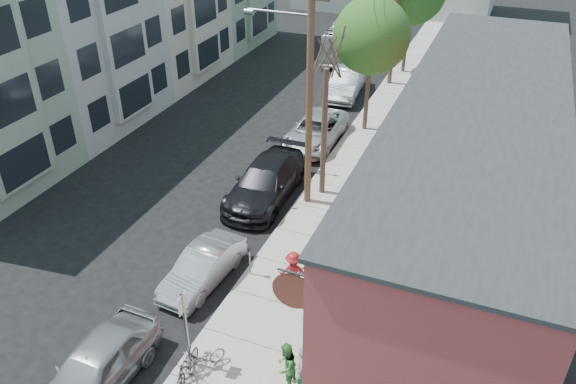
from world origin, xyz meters
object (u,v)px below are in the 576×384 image
at_px(patron_grey, 303,370).
at_px(bus, 352,35).
at_px(tree_leafy_mid, 372,36).
at_px(car_2, 265,182).
at_px(cyclist, 294,271).
at_px(car_3, 316,131).
at_px(parked_bike_b, 202,360).
at_px(sign_post, 185,322).
at_px(tree_bare, 324,134).
at_px(patio_chair_a, 320,358).
at_px(car_1, 203,267).
at_px(patron_green, 286,366).
at_px(car_4, 346,83).
at_px(parking_meter_far, 322,158).
at_px(utility_pole_near, 308,87).
at_px(parking_meter_near, 249,256).
at_px(parked_bike_a, 187,366).
at_px(car_0, 96,368).

distance_m(patron_grey, bus, 31.59).
xyz_separation_m(tree_leafy_mid, car_2, (-2.23, -8.34, -4.42)).
xyz_separation_m(cyclist, car_3, (-3.19, 11.24, -0.20)).
bearing_deg(parked_bike_b, sign_post, -159.61).
distance_m(tree_bare, bus, 20.73).
bearing_deg(parked_bike_b, patron_grey, 37.90).
distance_m(patio_chair_a, car_1, 5.70).
height_order(patron_green, car_4, patron_green).
distance_m(parking_meter_far, car_3, 3.55).
xyz_separation_m(car_1, car_4, (-0.49, 18.90, 0.17)).
relative_size(cyclist, car_3, 0.30).
distance_m(tree_bare, car_4, 12.16).
relative_size(utility_pole_near, patron_grey, 5.51).
xyz_separation_m(parking_meter_near, patron_green, (3.06, -4.05, -0.06)).
relative_size(utility_pole_near, patio_chair_a, 11.36).
bearing_deg(parked_bike_a, patron_grey, 5.50).
bearing_deg(car_2, parked_bike_a, -80.09).
xyz_separation_m(car_1, bus, (-2.63, 27.34, 0.69)).
bearing_deg(parking_meter_near, cyclist, -4.55).
xyz_separation_m(parking_meter_far, patron_grey, (3.60, -12.02, 0.07)).
xyz_separation_m(parking_meter_far, tree_leafy_mid, (0.55, 5.64, 4.26)).
xyz_separation_m(parking_meter_far, patio_chair_a, (3.76, -11.02, -0.39)).
relative_size(tree_leafy_mid, bus, 0.73).
height_order(car_1, bus, bus).
xyz_separation_m(sign_post, car_1, (-1.55, 3.58, -1.18)).
xyz_separation_m(patron_green, bus, (-7.14, 30.54, 0.42)).
height_order(cyclist, parked_bike_b, cyclist).
relative_size(tree_bare, parked_bike_b, 3.69).
height_order(tree_leafy_mid, patron_green, tree_leafy_mid).
relative_size(cyclist, bus, 0.16).
height_order(utility_pole_near, patron_green, utility_pole_near).
height_order(parking_meter_far, tree_bare, tree_bare).
bearing_deg(car_4, car_3, -91.60).
bearing_deg(parking_meter_far, parked_bike_b, -87.33).
bearing_deg(sign_post, bus, 97.70).
bearing_deg(car_1, car_2, 96.93).
xyz_separation_m(cyclist, car_4, (-3.69, 18.20, -0.10)).
xyz_separation_m(parking_meter_far, car_4, (-1.94, 10.18, -0.17)).
relative_size(patio_chair_a, parked_bike_a, 0.55).
distance_m(parking_meter_far, patron_green, 12.31).
height_order(sign_post, car_1, sign_post).
relative_size(patron_grey, car_4, 0.37).
xyz_separation_m(parking_meter_far, car_3, (-1.45, 3.23, -0.26)).
distance_m(car_1, bus, 27.47).
height_order(car_1, car_4, car_4).
bearing_deg(tree_bare, car_3, 112.89).
bearing_deg(car_4, patron_green, -82.90).
bearing_deg(parked_bike_b, car_1, 149.97).
xyz_separation_m(parked_bike_b, car_0, (-2.56, -1.53, 0.22)).
relative_size(parking_meter_near, car_1, 0.31).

